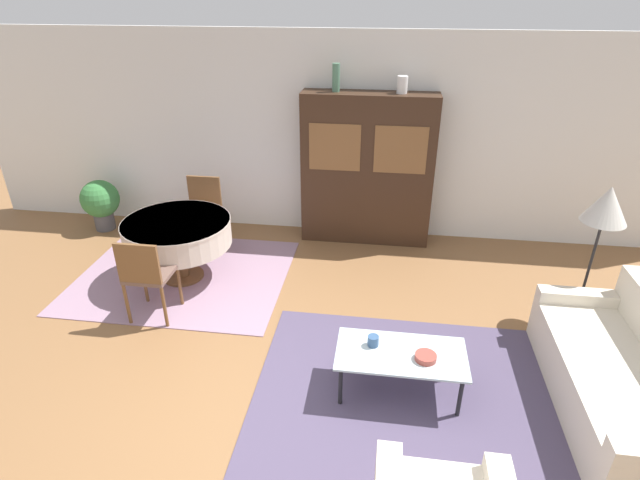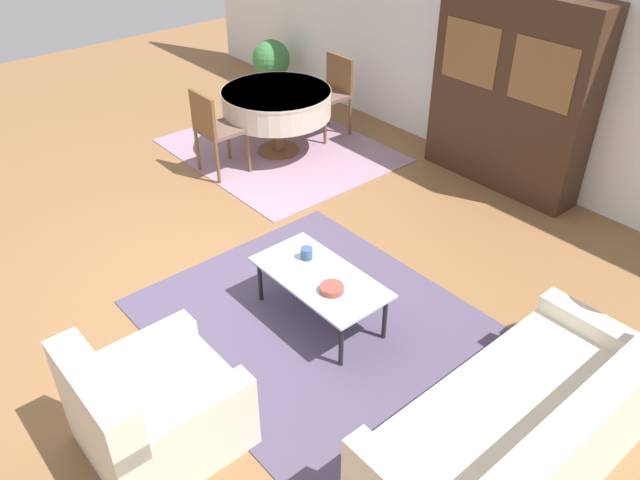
{
  "view_description": "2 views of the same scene",
  "coord_description": "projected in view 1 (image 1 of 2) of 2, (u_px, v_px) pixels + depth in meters",
  "views": [
    {
      "loc": [
        0.8,
        -2.88,
        3.18
      ],
      "look_at": [
        0.2,
        1.4,
        0.95
      ],
      "focal_mm": 28.0,
      "sensor_mm": 36.0,
      "label": 1
    },
    {
      "loc": [
        3.86,
        -1.97,
        3.29
      ],
      "look_at": [
        1.02,
        0.46,
        0.75
      ],
      "focal_mm": 35.0,
      "sensor_mm": 36.0,
      "label": 2
    }
  ],
  "objects": [
    {
      "name": "ground_plane",
      "position": [
        272.0,
        418.0,
        4.09
      ],
      "size": [
        14.0,
        14.0,
        0.0
      ],
      "primitive_type": "plane",
      "color": "brown"
    },
    {
      "name": "wall_back",
      "position": [
        328.0,
        137.0,
        6.67
      ],
      "size": [
        10.0,
        0.06,
        2.7
      ],
      "color": "white",
      "rests_on": "ground_plane"
    },
    {
      "name": "area_rug",
      "position": [
        410.0,
        397.0,
        4.3
      ],
      "size": [
        2.7,
        2.18,
        0.01
      ],
      "color": "#4C425B",
      "rests_on": "ground_plane"
    },
    {
      "name": "dining_rug",
      "position": [
        184.0,
        275.0,
        6.09
      ],
      "size": [
        2.49,
        2.06,
        0.01
      ],
      "color": "gray",
      "rests_on": "ground_plane"
    },
    {
      "name": "couch",
      "position": [
        626.0,
        383.0,
        4.04
      ],
      "size": [
        0.91,
        1.99,
        0.85
      ],
      "rotation": [
        0.0,
        0.0,
        1.57
      ],
      "color": "beige",
      "rests_on": "ground_plane"
    },
    {
      "name": "coffee_table",
      "position": [
        401.0,
        357.0,
        4.2
      ],
      "size": [
        1.09,
        0.56,
        0.41
      ],
      "color": "black",
      "rests_on": "area_rug"
    },
    {
      "name": "display_cabinet",
      "position": [
        367.0,
        170.0,
        6.55
      ],
      "size": [
        1.71,
        0.4,
        1.99
      ],
      "color": "#382316",
      "rests_on": "ground_plane"
    },
    {
      "name": "dining_table",
      "position": [
        178.0,
        233.0,
        5.78
      ],
      "size": [
        1.24,
        1.24,
        0.75
      ],
      "color": "brown",
      "rests_on": "dining_rug"
    },
    {
      "name": "dining_chair_near",
      "position": [
        146.0,
        273.0,
        5.07
      ],
      "size": [
        0.44,
        0.44,
        0.94
      ],
      "color": "brown",
      "rests_on": "dining_rug"
    },
    {
      "name": "dining_chair_far",
      "position": [
        203.0,
        208.0,
        6.54
      ],
      "size": [
        0.44,
        0.44,
        0.94
      ],
      "rotation": [
        0.0,
        0.0,
        3.14
      ],
      "color": "brown",
      "rests_on": "dining_rug"
    },
    {
      "name": "floor_lamp",
      "position": [
        606.0,
        209.0,
        4.72
      ],
      "size": [
        0.42,
        0.42,
        1.5
      ],
      "color": "black",
      "rests_on": "ground_plane"
    },
    {
      "name": "cup",
      "position": [
        373.0,
        341.0,
        4.24
      ],
      "size": [
        0.1,
        0.1,
        0.1
      ],
      "color": "#33517A",
      "rests_on": "coffee_table"
    },
    {
      "name": "bowl",
      "position": [
        426.0,
        357.0,
        4.09
      ],
      "size": [
        0.18,
        0.18,
        0.05
      ],
      "color": "#9E4238",
      "rests_on": "coffee_table"
    },
    {
      "name": "vase_tall",
      "position": [
        336.0,
        78.0,
        6.07
      ],
      "size": [
        0.09,
        0.09,
        0.33
      ],
      "color": "#4C7A60",
      "rests_on": "display_cabinet"
    },
    {
      "name": "vase_short",
      "position": [
        402.0,
        85.0,
        6.0
      ],
      "size": [
        0.13,
        0.13,
        0.2
      ],
      "color": "white",
      "rests_on": "display_cabinet"
    },
    {
      "name": "potted_plant",
      "position": [
        100.0,
        201.0,
        7.07
      ],
      "size": [
        0.53,
        0.53,
        0.73
      ],
      "color": "#4C4C51",
      "rests_on": "ground_plane"
    }
  ]
}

